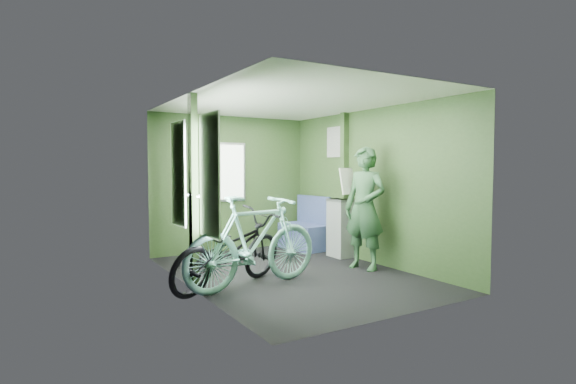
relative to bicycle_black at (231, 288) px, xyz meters
name	(u,v)px	position (x,y,z in m)	size (l,w,h in m)	color
room	(288,167)	(0.96, 0.28, 1.44)	(4.00, 4.02, 2.31)	black
bicycle_black	(231,288)	(0.00, 0.00, 0.00)	(0.61, 1.75, 0.92)	black
bicycle_mint	(254,288)	(0.25, -0.13, 0.00)	(0.52, 1.86, 1.12)	#7AC1B6
passenger	(365,208)	(2.03, -0.04, 0.86)	(0.57, 0.73, 1.72)	#2F5735
waste_box	(340,228)	(2.26, 0.82, 0.46)	(0.27, 0.38, 0.93)	gray
bench_seat	(304,233)	(2.15, 1.69, 0.27)	(0.56, 0.92, 0.93)	navy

